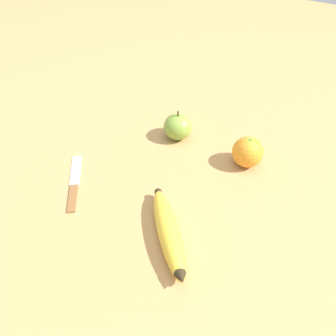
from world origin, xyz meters
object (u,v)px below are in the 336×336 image
orange (248,152)px  apple (178,127)px  paring_knife (74,183)px  banana (169,232)px

orange → apple: 0.19m
apple → paring_knife: apple is taller
apple → banana: bearing=-152.4°
banana → orange: size_ratio=2.49×
orange → paring_knife: 0.40m
orange → banana: bearing=171.3°
banana → orange: (0.28, -0.04, 0.02)m
banana → paring_knife: (0.01, 0.26, -0.02)m
banana → paring_knife: size_ratio=1.20×
banana → apple: 0.32m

